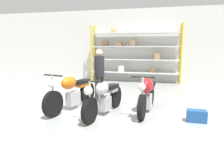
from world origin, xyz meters
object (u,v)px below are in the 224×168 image
object	(u,v)px
motorcycle_silver	(104,97)
toolbox	(197,116)
person_browsing	(99,71)
motorcycle_orange	(72,92)
motorcycle_red	(147,94)
shelving_rack	(134,53)

from	to	relation	value
motorcycle_silver	toolbox	bearing A→B (deg)	100.06
motorcycle_silver	person_browsing	xyz separation A→B (m)	(-0.54, 1.34, 0.50)
motorcycle_orange	motorcycle_red	world-z (taller)	motorcycle_orange
person_browsing	toolbox	world-z (taller)	person_browsing
shelving_rack	motorcycle_silver	distance (m)	5.66
person_browsing	toolbox	xyz separation A→B (m)	(2.79, -1.33, -0.84)
motorcycle_orange	motorcycle_red	distance (m)	2.07
shelving_rack	toolbox	world-z (taller)	shelving_rack
person_browsing	motorcycle_red	bearing A→B (deg)	-161.83
motorcycle_silver	person_browsing	distance (m)	1.53
shelving_rack	toolbox	distance (m)	6.16
motorcycle_orange	toolbox	world-z (taller)	motorcycle_orange
person_browsing	motorcycle_silver	bearing A→B (deg)	156.25
shelving_rack	motorcycle_silver	xyz separation A→B (m)	(0.06, -5.57, -0.97)
shelving_rack	motorcycle_red	distance (m)	5.21
toolbox	motorcycle_silver	bearing A→B (deg)	-179.83
person_browsing	toolbox	bearing A→B (deg)	-161.29
motorcycle_red	motorcycle_orange	bearing A→B (deg)	-77.54
motorcycle_silver	shelving_rack	bearing A→B (deg)	-169.50
motorcycle_orange	toolbox	distance (m)	3.29
motorcycle_orange	motorcycle_silver	xyz separation A→B (m)	(1.01, -0.26, -0.02)
shelving_rack	person_browsing	distance (m)	4.28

